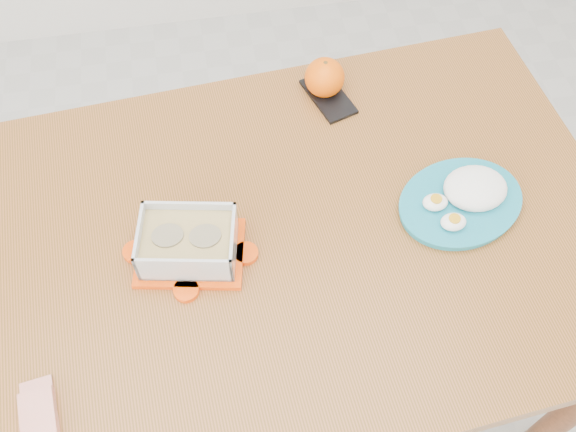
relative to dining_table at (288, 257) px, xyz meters
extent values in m
cube|color=#9A562B|center=(0.00, 0.00, 0.07)|extent=(1.34, 0.95, 0.04)
cylinder|color=brown|center=(-0.61, 0.32, -0.30)|extent=(0.06, 0.06, 0.71)
cylinder|color=brown|center=(0.55, 0.41, -0.30)|extent=(0.06, 0.06, 0.71)
cube|color=#FF4907|center=(-0.19, -0.01, 0.10)|extent=(0.22, 0.18, 0.01)
cube|color=silver|center=(-0.19, -0.01, 0.14)|extent=(0.19, 0.15, 0.07)
cube|color=tan|center=(-0.19, -0.01, 0.13)|extent=(0.18, 0.14, 0.05)
cylinder|color=#877C58|center=(-0.22, -0.01, 0.15)|extent=(0.07, 0.07, 0.02)
cylinder|color=#877C58|center=(-0.15, -0.02, 0.15)|extent=(0.07, 0.07, 0.02)
sphere|color=orange|center=(0.14, 0.35, 0.13)|extent=(0.09, 0.09, 0.09)
cylinder|color=teal|center=(0.34, 0.00, 0.10)|extent=(0.31, 0.31, 0.02)
ellipsoid|color=white|center=(0.37, 0.02, 0.13)|extent=(0.15, 0.14, 0.05)
ellipsoid|color=white|center=(0.28, 0.00, 0.12)|extent=(0.06, 0.05, 0.02)
ellipsoid|color=white|center=(0.30, -0.05, 0.12)|extent=(0.06, 0.05, 0.02)
cube|color=black|center=(0.15, 0.33, 0.10)|extent=(0.11, 0.15, 0.01)
camera|label=1|loc=(-0.11, -0.62, 1.12)|focal=40.00mm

